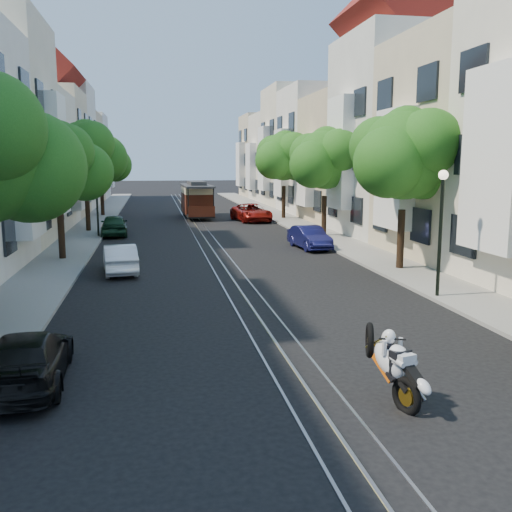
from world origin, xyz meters
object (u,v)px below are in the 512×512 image
parked_car_w_near (27,359)px  tree_w_b (59,165)px  tree_e_d (285,157)px  lamp_west (97,190)px  lamp_east (441,214)px  tree_w_c (86,153)px  cable_car (197,198)px  tree_w_d (101,161)px  parked_car_w_far (114,225)px  tree_e_c (326,161)px  tree_e_b (406,157)px  sportbike_rider (392,362)px  parked_car_e_far (251,213)px  parked_car_w_mid (120,259)px  parked_car_e_mid (309,237)px

parked_car_w_near → tree_w_b: bearing=-86.9°
tree_e_d → lamp_west: (-13.56, -8.98, -2.02)m
parked_car_w_near → lamp_west: bearing=-90.8°
lamp_east → tree_w_c: bearing=122.6°
lamp_west → cable_car: 13.43m
tree_w_c → tree_w_d: bearing=90.0°
lamp_east → parked_car_w_far: lamp_east is taller
tree_e_d → tree_w_c: tree_w_c is taller
tree_e_c → tree_w_b: size_ratio=1.04×
tree_e_b → sportbike_rider: bearing=-115.1°
tree_w_c → parked_car_e_far: size_ratio=1.45×
parked_car_w_near → tree_w_c: bearing=-89.2°
tree_w_b → parked_car_w_mid: (2.74, -3.45, -3.80)m
lamp_east → parked_car_e_far: (-1.90, 25.89, -2.17)m
tree_w_d → parked_car_e_mid: (12.21, -20.43, -4.00)m
parked_car_e_far → parked_car_w_far: 12.13m
tree_e_b → tree_w_c: size_ratio=0.94×
tree_e_d → tree_w_d: tree_e_d is taller
cable_car → parked_car_w_mid: (-4.90, -22.99, -1.01)m
tree_w_d → parked_car_w_near: 37.66m
tree_e_c → sportbike_rider: tree_e_c is taller
parked_car_w_mid → tree_w_b: bearing=-57.9°
tree_e_c → lamp_east: bearing=-93.4°
cable_car → parked_car_w_far: size_ratio=1.81×
tree_e_b → parked_car_w_far: 19.16m
sportbike_rider → parked_car_w_mid: (-5.79, 14.11, -0.21)m
lamp_east → parked_car_e_mid: bearing=96.1°
tree_e_b → parked_car_w_near: size_ratio=1.73×
tree_e_b → parked_car_e_far: bearing=97.8°
parked_car_e_far → parked_car_w_near: bearing=-115.6°
tree_e_d → tree_w_c: bearing=-157.4°
parked_car_e_far → lamp_west: bearing=-151.5°
tree_e_b → tree_e_d: size_ratio=0.98×
cable_car → parked_car_w_mid: bearing=-103.6°
tree_e_d → parked_car_w_mid: tree_e_d is taller
tree_w_c → parked_car_e_mid: size_ratio=1.95×
cable_car → parked_car_e_far: cable_car is taller
tree_e_d → parked_car_w_mid: size_ratio=1.88×
tree_w_c → lamp_east: (13.44, -20.98, -2.22)m
tree_w_d → parked_car_e_far: 13.62m
cable_car → parked_car_w_far: bearing=-120.3°
tree_w_b → lamp_east: tree_w_b is taller
tree_w_b → tree_w_c: bearing=90.0°
tree_w_d → sportbike_rider: bearing=-77.8°
tree_w_b → parked_car_w_far: tree_w_b is taller
tree_e_d → lamp_west: 16.39m
tree_e_c → tree_w_d: size_ratio=1.00×
parked_car_w_far → lamp_west: bearing=37.6°
lamp_west → parked_car_e_far: size_ratio=0.85×
tree_e_c → cable_car: 15.43m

